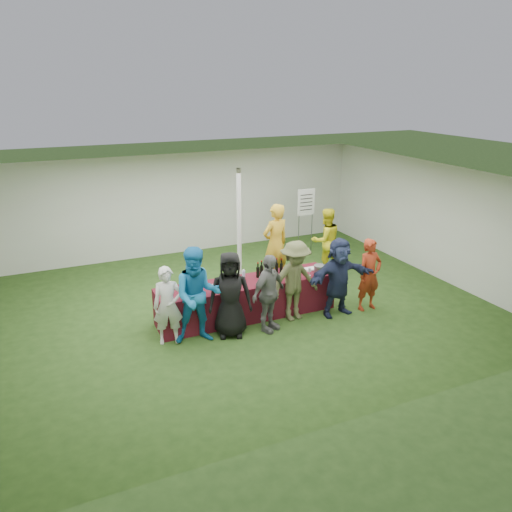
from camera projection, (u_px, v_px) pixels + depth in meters
name	position (u px, v px, depth m)	size (l,w,h in m)	color
ground	(239.00, 308.00, 10.39)	(60.00, 60.00, 0.00)	#284719
tent	(239.00, 228.00, 11.17)	(10.00, 10.00, 10.00)	white
serving_table	(247.00, 299.00, 9.93)	(3.60, 0.80, 0.75)	#581021
wine_bottles	(269.00, 269.00, 10.09)	(0.60, 0.13, 0.32)	black
wine_glasses	(232.00, 284.00, 9.40)	(2.71, 0.08, 0.16)	silver
water_bottle	(244.00, 275.00, 9.83)	(0.07, 0.07, 0.23)	silver
bar_towel	(311.00, 269.00, 10.41)	(0.25, 0.18, 0.03)	white
dump_bucket	(320.00, 269.00, 10.17)	(0.24, 0.24, 0.18)	slate
wine_list_sign	(306.00, 207.00, 13.19)	(0.50, 0.03, 1.80)	slate
staff_pourer	(275.00, 244.00, 11.40)	(0.69, 0.45, 1.89)	gold
staff_back	(326.00, 240.00, 12.17)	(0.77, 0.60, 1.59)	yellow
customer_0	(168.00, 306.00, 8.81)	(0.53, 0.35, 1.44)	silver
customer_1	(198.00, 296.00, 8.80)	(0.87, 0.68, 1.79)	#1770B1
customer_2	(230.00, 295.00, 9.05)	(0.79, 0.52, 1.62)	black
customer_3	(269.00, 293.00, 9.24)	(0.88, 0.37, 1.51)	slate
customer_4	(295.00, 281.00, 9.67)	(1.05, 0.60, 1.62)	brown
customer_5	(339.00, 277.00, 9.87)	(1.49, 0.48, 1.61)	#1F2746
customer_6	(369.00, 275.00, 10.13)	(0.55, 0.36, 1.51)	maroon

